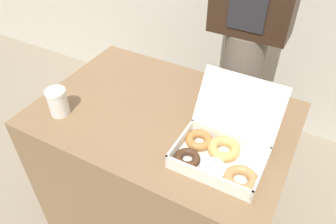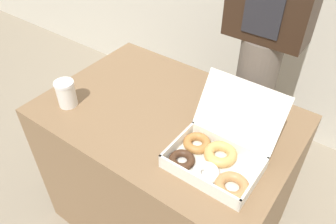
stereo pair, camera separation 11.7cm
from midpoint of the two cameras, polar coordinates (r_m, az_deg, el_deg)
The scene contains 5 objects.
ground_plane at distance 1.91m, azimuth 1.73°, elevation -17.73°, with size 14.00×14.00×0.00m, color gray.
table at distance 1.60m, azimuth 2.00°, elevation -10.56°, with size 1.04×0.71×0.76m.
donut_box at distance 1.13m, azimuth 11.26°, elevation -7.71°, with size 0.32×0.33×0.24m.
coffee_cup at distance 1.38m, azimuth -15.05°, elevation 3.04°, with size 0.08×0.08×0.11m.
person_customer at distance 1.56m, azimuth 19.17°, elevation 14.59°, with size 0.36×0.23×1.75m.
Camera 2 is at (0.60, -0.82, 1.62)m, focal length 35.00 mm.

